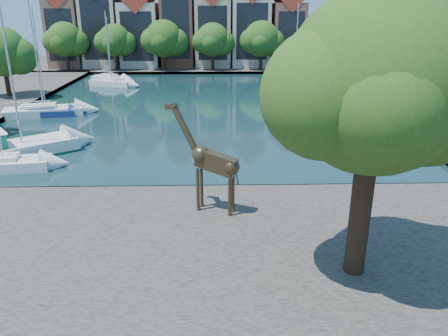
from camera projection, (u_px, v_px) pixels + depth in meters
The scene contains 31 objects.
ground at pixel (181, 193), 25.78m from camera, with size 160.00×160.00×0.00m, color #38332B.
water_basin at pixel (195, 106), 48.27m from camera, with size 38.00×50.00×0.08m, color black.
near_quay at pixel (169, 251), 19.13m from camera, with size 50.00×14.00×0.50m, color #514E46.
far_quay at pixel (202, 67), 78.21m from camera, with size 60.00×16.00×0.50m, color #514E46.
right_quay at pixel (419, 103), 48.79m from camera, with size 14.00×52.00×0.50m, color #514E46.
plane_tree at pixel (378, 90), 14.86m from camera, with size 8.32×6.40×10.62m.
townhouse_west_end at pixel (68, 25), 75.19m from camera, with size 5.44×9.18×14.93m.
townhouse_west_mid at pixel (102, 20), 75.03m from camera, with size 5.94×9.18×16.79m.
townhouse_west_inner at pixel (140, 25), 75.49m from camera, with size 6.43×9.18×15.15m.
townhouse_center at pixel (178, 19), 75.29m from camera, with size 5.44×9.18×16.93m.
townhouse_east_inner at pixel (213, 23), 75.65m from camera, with size 5.94×9.18×15.79m.
townhouse_east_mid at pixel (250, 21), 75.68m from camera, with size 6.43×9.18×16.65m.
townhouse_east_end at pixel (287, 27), 76.18m from camera, with size 5.44×9.18×14.43m.
far_tree_far_west at pixel (66, 41), 70.82m from camera, with size 7.28×5.60×7.68m.
far_tree_west at pixel (115, 41), 71.04m from camera, with size 6.76×5.20×7.36m.
far_tree_mid_west at pixel (164, 40), 71.16m from camera, with size 7.80×6.00×8.00m.
far_tree_mid_east at pixel (213, 41), 71.41m from camera, with size 7.02×5.40×7.52m.
far_tree_east at pixel (262, 40), 71.56m from camera, with size 7.54×5.80×7.84m.
far_tree_far_east at pixel (310, 41), 71.80m from camera, with size 6.76×5.20×7.36m.
side_tree_left_far at pixel (3, 53), 49.65m from camera, with size 7.28×5.60×7.88m.
giraffe_statue at pixel (211, 161), 21.56m from camera, with size 3.65×1.81×5.43m.
motorsailer at pixel (0, 149), 30.98m from camera, with size 9.59×8.12×10.38m.
sailboat_left_a at pixel (4, 162), 29.03m from camera, with size 6.03×2.83×10.82m.
sailboat_left_b at pixel (46, 111), 43.44m from camera, with size 5.75×2.83×10.23m.
sailboat_left_c at pixel (44, 109), 43.68m from camera, with size 7.91×4.46×12.12m.
sailboat_left_d at pixel (112, 82), 60.17m from camera, with size 6.40×4.17×9.15m.
sailboat_left_e at pixel (111, 77), 63.84m from camera, with size 5.88×3.95×9.79m.
sailboat_right_a at pixel (361, 125), 38.36m from camera, with size 6.29×4.01×9.15m.
sailboat_right_b at pixel (340, 108), 44.66m from camera, with size 7.58×4.64×9.57m.
sailboat_right_c at pixel (309, 90), 54.27m from camera, with size 6.46×2.92×9.84m.
sailboat_right_d at pixel (294, 83), 58.35m from camera, with size 5.40×2.41×10.71m.
Camera 1 is at (1.97, -23.73, 10.32)m, focal length 35.00 mm.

